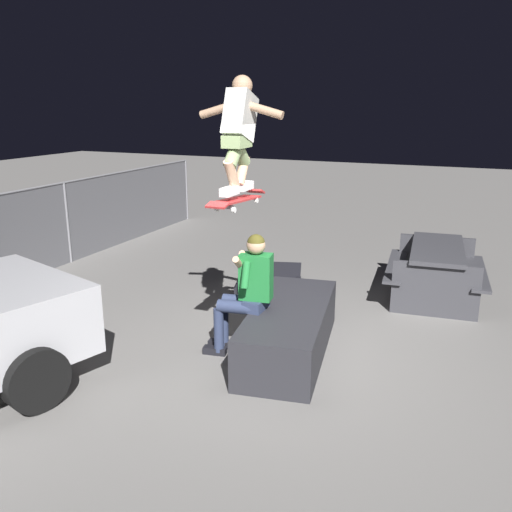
{
  "coord_description": "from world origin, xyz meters",
  "views": [
    {
      "loc": [
        -5.07,
        -1.87,
        2.7
      ],
      "look_at": [
        -0.04,
        0.31,
        1.14
      ],
      "focal_mm": 38.02,
      "sensor_mm": 36.0,
      "label": 1
    }
  ],
  "objects": [
    {
      "name": "skater_airborne",
      "position": [
        -0.18,
        0.43,
        2.45
      ],
      "size": [
        0.62,
        0.89,
        1.12
      ],
      "color": "white"
    },
    {
      "name": "kicker_ramp",
      "position": [
        1.95,
        0.99,
        0.06
      ],
      "size": [
        1.42,
        1.24,
        0.39
      ],
      "color": "black",
      "rests_on": "ground"
    },
    {
      "name": "ledge_box_main",
      "position": [
        0.17,
        -0.0,
        0.27
      ],
      "size": [
        2.16,
        1.11,
        0.54
      ],
      "primitive_type": "cube",
      "rotation": [
        0.0,
        0.0,
        0.16
      ],
      "color": "#28282D",
      "rests_on": "ground"
    },
    {
      "name": "picnic_table_back",
      "position": [
        2.68,
        -1.29,
        0.5
      ],
      "size": [
        1.82,
        1.5,
        0.75
      ],
      "color": "#38383D",
      "rests_on": "ground"
    },
    {
      "name": "person_sitting_on_ledge",
      "position": [
        -0.06,
        0.42,
        0.78
      ],
      "size": [
        0.6,
        0.78,
        1.38
      ],
      "color": "#2D3856",
      "rests_on": "ground"
    },
    {
      "name": "ground_plane",
      "position": [
        0.0,
        0.0,
        0.0
      ],
      "size": [
        40.0,
        40.0,
        0.0
      ],
      "primitive_type": "plane",
      "color": "slate"
    },
    {
      "name": "skateboard",
      "position": [
        -0.23,
        0.43,
        1.76
      ],
      "size": [
        1.02,
        0.22,
        0.13
      ],
      "color": "#B72D2D"
    }
  ]
}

